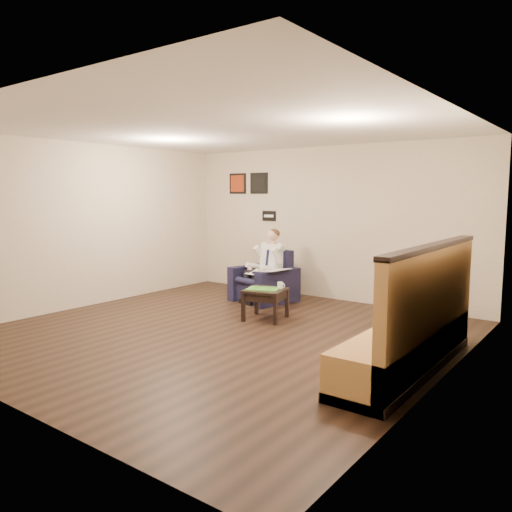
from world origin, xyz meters
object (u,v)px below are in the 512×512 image
Objects in this scene: seated_man at (259,268)px; smartphone at (273,287)px; coffee_mug at (280,285)px; cafe_table at (404,326)px; side_table at (266,304)px; banquette at (407,308)px; armchair at (264,276)px; green_folder at (263,289)px.

seated_man is 8.40× the size of smartphone.
cafe_table reaches higher than coffee_mug.
cafe_table is (2.34, -0.41, 0.12)m from side_table.
smartphone is 2.75m from banquette.
armchair is 1.35m from green_folder.
green_folder is 0.18× the size of banquette.
side_table is at bearing 170.01° from cafe_table.
green_folder reaches higher than smartphone.
banquette is at bearing -66.75° from cafe_table.
coffee_mug is (0.18, 0.20, 0.04)m from green_folder.
smartphone is (0.85, -0.77, -0.14)m from seated_man.
cafe_table is at bearing -14.93° from coffee_mug.
coffee_mug is at bearing 165.07° from cafe_table.
seated_man is 1.28m from green_folder.
cafe_table is at bearing 113.25° from banquette.
green_folder is at bearing 161.56° from banquette.
cafe_table is at bearing -10.46° from seated_man.
banquette reaches higher than coffee_mug.
armchair is 6.34× the size of smartphone.
coffee_mug is (0.15, 0.17, 0.29)m from side_table.
green_folder is at bearing 170.78° from cafe_table.
coffee_mug is at bearing 47.70° from side_table.
banquette reaches higher than seated_man.
coffee_mug is at bearing -25.46° from seated_man.
seated_man is 3.84m from banquette.
armchair is 0.75× the size of seated_man.
armchair is 0.35× the size of banquette.
coffee_mug is (0.97, -0.90, 0.07)m from armchair.
banquette reaches higher than side_table.
banquette reaches higher than smartphone.
side_table is 0.81× the size of cafe_table.
side_table is 2.38m from cafe_table.
seated_man is at bearing 131.31° from side_table.
green_folder is at bearing -132.30° from side_table.
smartphone is at bearing 86.66° from side_table.
smartphone is (0.04, 0.21, -0.00)m from green_folder.
coffee_mug is at bearing -7.10° from smartphone.
smartphone is (-0.14, 0.01, -0.05)m from coffee_mug.
armchair is 9.34× the size of coffee_mug.
armchair reaches higher than coffee_mug.
banquette is at bearing -23.84° from coffee_mug.
armchair is 3.89m from banquette.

